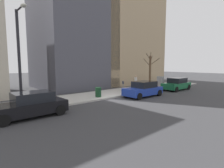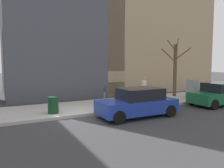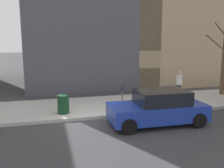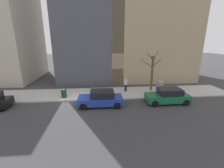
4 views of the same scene
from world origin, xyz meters
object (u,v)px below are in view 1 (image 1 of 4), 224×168
object	(u,v)px
office_tower_left	(114,33)
parked_car_blue	(143,89)
trash_bin	(98,92)
office_block_center	(72,6)
parked_car_black	(31,105)
streetlamp	(20,51)
pedestrian_near_meter	(136,81)
utility_box	(160,82)
parked_car_green	(177,84)
parking_meter	(123,86)
bare_tree	(150,70)

from	to	relation	value
office_tower_left	parked_car_blue	bearing A→B (deg)	148.54
trash_bin	office_block_center	xyz separation A→B (m)	(9.28, -2.56, 10.53)
parked_car_black	streetlamp	world-z (taller)	streetlamp
pedestrian_near_meter	office_tower_left	size ratio (longest dim) A/B	0.09
utility_box	parked_car_blue	bearing A→B (deg)	110.52
parked_car_green	parked_car_blue	xyz separation A→B (m)	(-0.10, 6.72, 0.00)
parked_car_blue	streetlamp	bearing A→B (deg)	82.44
parked_car_blue	office_tower_left	distance (m)	17.50
office_block_center	pedestrian_near_meter	bearing A→B (deg)	-150.31
parking_meter	pedestrian_near_meter	bearing A→B (deg)	-65.31
office_tower_left	office_block_center	xyz separation A→B (m)	(-1.74, 9.47, 2.22)
bare_tree	parking_meter	bearing A→B (deg)	106.08
parked_car_green	office_block_center	world-z (taller)	office_block_center
parked_car_blue	office_tower_left	xyz separation A→B (m)	(13.20, -8.08, 8.17)
utility_box	office_block_center	world-z (taller)	office_block_center
streetlamp	trash_bin	xyz separation A→B (m)	(0.62, -6.69, -3.42)
parked_car_black	parked_car_blue	bearing A→B (deg)	-91.81
trash_bin	office_tower_left	world-z (taller)	office_tower_left
parked_car_blue	parked_car_black	bearing A→B (deg)	89.65
parking_meter	trash_bin	distance (m)	2.90
parked_car_black	pedestrian_near_meter	distance (m)	14.04
bare_tree	trash_bin	world-z (taller)	bare_tree
parked_car_black	utility_box	size ratio (longest dim) A/B	2.95
parked_car_green	utility_box	size ratio (longest dim) A/B	2.94
parked_car_blue	trash_bin	bearing A→B (deg)	61.90
parking_meter	trash_bin	bearing A→B (deg)	80.98
bare_tree	office_block_center	xyz separation A→B (m)	(7.60, 7.69, 8.69)
streetlamp	office_tower_left	bearing A→B (deg)	-58.13
parked_car_green	trash_bin	xyz separation A→B (m)	(2.08, 10.67, -0.14)
streetlamp	parking_meter	bearing A→B (deg)	-88.99
parked_car_black	pedestrian_near_meter	size ratio (longest dim) A/B	2.54
streetlamp	office_tower_left	world-z (taller)	office_tower_left
streetlamp	bare_tree	world-z (taller)	streetlamp
pedestrian_near_meter	parked_car_black	bearing A→B (deg)	146.82
parked_car_blue	office_tower_left	bearing A→B (deg)	-30.66
pedestrian_near_meter	office_block_center	world-z (taller)	office_block_center
office_block_center	parked_car_green	bearing A→B (deg)	-144.48
utility_box	streetlamp	bearing A→B (deg)	93.32
parking_meter	trash_bin	world-z (taller)	parking_meter
parked_car_black	streetlamp	size ratio (longest dim) A/B	0.65
pedestrian_near_meter	office_block_center	size ratio (longest dim) A/B	0.07
utility_box	parking_meter	bearing A→B (deg)	96.06
parked_car_black	office_tower_left	size ratio (longest dim) A/B	0.24
parked_car_green	streetlamp	distance (m)	17.72
parked_car_black	trash_bin	xyz separation A→B (m)	(1.97, -6.60, -0.14)
parking_meter	trash_bin	size ratio (longest dim) A/B	1.50
parking_meter	bare_tree	size ratio (longest dim) A/B	0.28
parked_car_black	parking_meter	xyz separation A→B (m)	(1.52, -9.43, 0.24)
parked_car_green	bare_tree	size ratio (longest dim) A/B	0.88
streetlamp	pedestrian_near_meter	size ratio (longest dim) A/B	3.92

